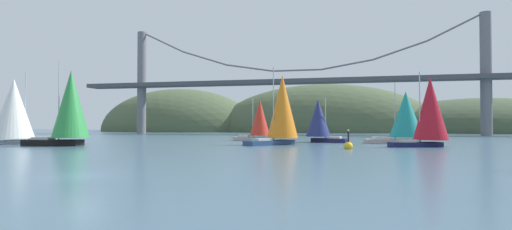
# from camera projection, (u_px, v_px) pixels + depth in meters

# --- Properties ---
(ground_plane) EXTENTS (360.00, 360.00, 0.00)m
(ground_plane) POSITION_uv_depth(u_px,v_px,m) (84.00, 176.00, 23.95)
(ground_plane) COLOR #426075
(headland_right) EXTENTS (81.76, 44.00, 24.29)m
(headland_right) POSITION_uv_depth(u_px,v_px,m) (482.00, 133.00, 141.22)
(headland_right) COLOR #425138
(headland_right) RESTS_ON ground_plane
(headland_center) EXTENTS (86.70, 44.00, 36.57)m
(headland_center) POSITION_uv_depth(u_px,v_px,m) (324.00, 132.00, 154.03)
(headland_center) COLOR #4C5B3D
(headland_center) RESTS_ON ground_plane
(headland_left) EXTENTS (68.15, 44.00, 35.28)m
(headland_left) POSITION_uv_depth(u_px,v_px,m) (179.00, 131.00, 168.02)
(headland_left) COLOR #4C5B3D
(headland_left) RESTS_ON ground_plane
(suspension_bridge) EXTENTS (135.55, 6.00, 32.68)m
(suspension_bridge) POSITION_uv_depth(u_px,v_px,m) (297.00, 80.00, 116.66)
(suspension_bridge) COLOR slate
(suspension_bridge) RESTS_ON ground_plane
(sailboat_crimson_sail) EXTENTS (8.68, 6.00, 10.14)m
(sailboat_crimson_sail) POSITION_uv_depth(u_px,v_px,m) (429.00, 110.00, 54.43)
(sailboat_crimson_sail) COLOR #191E4C
(sailboat_crimson_sail) RESTS_ON ground_plane
(sailboat_scarlet_sail) EXTENTS (6.99, 3.93, 7.81)m
(sailboat_scarlet_sail) POSITION_uv_depth(u_px,v_px,m) (259.00, 119.00, 74.22)
(sailboat_scarlet_sail) COLOR #B7B2A8
(sailboat_scarlet_sail) RESTS_ON ground_plane
(sailboat_teal_sail) EXTENTS (9.85, 6.42, 9.64)m
(sailboat_teal_sail) POSITION_uv_depth(u_px,v_px,m) (405.00, 116.00, 64.10)
(sailboat_teal_sail) COLOR #B7B2A8
(sailboat_teal_sail) RESTS_ON ground_plane
(sailboat_orange_sail) EXTENTS (8.34, 8.91, 11.47)m
(sailboat_orange_sail) POSITION_uv_depth(u_px,v_px,m) (282.00, 109.00, 59.94)
(sailboat_orange_sail) COLOR navy
(sailboat_orange_sail) RESTS_ON ground_plane
(sailboat_green_sail) EXTENTS (9.56, 5.74, 11.98)m
(sailboat_green_sail) POSITION_uv_depth(u_px,v_px,m) (69.00, 106.00, 56.68)
(sailboat_green_sail) COLOR black
(sailboat_green_sail) RESTS_ON ground_plane
(sailboat_white_mainsail) EXTENTS (7.68, 10.42, 11.37)m
(sailboat_white_mainsail) POSITION_uv_depth(u_px,v_px,m) (14.00, 110.00, 62.07)
(sailboat_white_mainsail) COLOR white
(sailboat_white_mainsail) RESTS_ON ground_plane
(sailboat_navy_sail) EXTENTS (7.48, 5.23, 7.41)m
(sailboat_navy_sail) POSITION_uv_depth(u_px,v_px,m) (319.00, 119.00, 67.18)
(sailboat_navy_sail) COLOR #191E4C
(sailboat_navy_sail) RESTS_ON ground_plane
(channel_buoy) EXTENTS (1.10, 1.10, 2.64)m
(channel_buoy) POSITION_uv_depth(u_px,v_px,m) (348.00, 146.00, 49.50)
(channel_buoy) COLOR gold
(channel_buoy) RESTS_ON ground_plane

